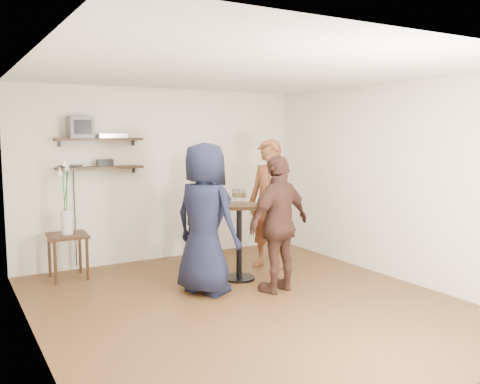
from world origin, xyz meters
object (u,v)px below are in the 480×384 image
(dvd_deck, at_px, (111,136))
(side_table, at_px, (68,242))
(person_dark, at_px, (208,214))
(person_brown, at_px, (279,224))
(person_navy, at_px, (205,219))
(crt_monitor, at_px, (80,127))
(drinks_table, at_px, (239,231))
(person_plaid, at_px, (269,204))
(radio, at_px, (105,163))

(dvd_deck, height_order, side_table, dvd_deck)
(person_dark, distance_m, person_brown, 1.40)
(person_navy, bearing_deg, crt_monitor, 6.10)
(dvd_deck, xyz_separation_m, drinks_table, (1.23, -1.48, -1.25))
(crt_monitor, bearing_deg, person_brown, -49.73)
(crt_monitor, height_order, person_dark, crt_monitor)
(dvd_deck, distance_m, person_plaid, 2.44)
(radio, distance_m, person_dark, 1.63)
(person_dark, relative_size, person_brown, 0.95)
(crt_monitor, relative_size, radio, 1.45)
(drinks_table, relative_size, person_brown, 0.60)
(side_table, height_order, person_dark, person_dark)
(dvd_deck, relative_size, person_brown, 0.24)
(drinks_table, bearing_deg, radio, 132.01)
(side_table, distance_m, drinks_table, 2.28)
(crt_monitor, distance_m, person_plaid, 2.83)
(drinks_table, relative_size, person_navy, 0.55)
(person_plaid, distance_m, person_brown, 1.06)
(side_table, xyz_separation_m, person_navy, (1.32, -1.45, 0.41))
(crt_monitor, bearing_deg, side_table, -133.06)
(radio, relative_size, person_dark, 0.14)
(person_brown, bearing_deg, person_dark, -92.20)
(drinks_table, height_order, person_brown, person_brown)
(radio, height_order, side_table, radio)
(dvd_deck, height_order, radio, dvd_deck)
(side_table, height_order, person_brown, person_brown)
(crt_monitor, height_order, side_table, crt_monitor)
(dvd_deck, height_order, person_plaid, dvd_deck)
(crt_monitor, height_order, person_plaid, crt_monitor)
(crt_monitor, bearing_deg, person_plaid, -27.82)
(dvd_deck, distance_m, person_navy, 2.11)
(person_plaid, height_order, person_brown, person_plaid)
(dvd_deck, xyz_separation_m, person_dark, (1.12, -0.79, -1.10))
(crt_monitor, distance_m, person_dark, 2.13)
(dvd_deck, relative_size, person_dark, 0.25)
(drinks_table, distance_m, person_brown, 0.73)
(crt_monitor, distance_m, radio, 0.60)
(radio, relative_size, person_navy, 0.12)
(person_plaid, relative_size, person_dark, 1.17)
(side_table, distance_m, person_navy, 2.00)
(dvd_deck, height_order, person_dark, dvd_deck)
(person_plaid, bearing_deg, drinks_table, -90.00)
(crt_monitor, relative_size, side_table, 0.53)
(drinks_table, height_order, person_plaid, person_plaid)
(dvd_deck, distance_m, person_dark, 1.76)
(person_brown, bearing_deg, drinks_table, -90.00)
(radio, bearing_deg, crt_monitor, 180.00)
(crt_monitor, height_order, radio, crt_monitor)
(drinks_table, bearing_deg, person_brown, -75.96)
(crt_monitor, bearing_deg, radio, 0.00)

